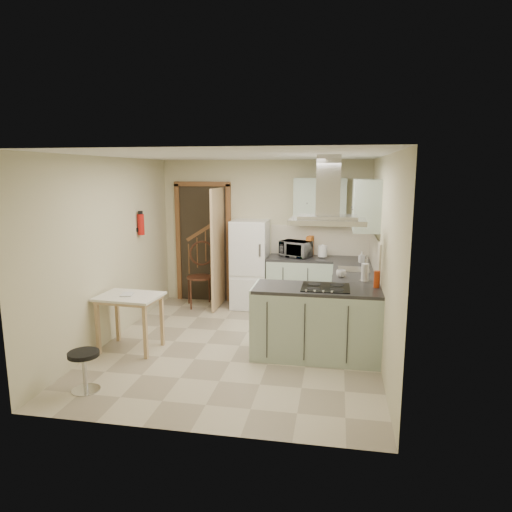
% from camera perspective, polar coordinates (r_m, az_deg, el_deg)
% --- Properties ---
extents(floor, '(4.20, 4.20, 0.00)m').
position_cam_1_polar(floor, '(6.25, -2.07, -11.14)').
color(floor, '#BBAF91').
rests_on(floor, ground).
extents(ceiling, '(4.20, 4.20, 0.00)m').
position_cam_1_polar(ceiling, '(5.81, -2.24, 12.44)').
color(ceiling, silver).
rests_on(ceiling, back_wall).
extents(back_wall, '(3.60, 0.00, 3.60)m').
position_cam_1_polar(back_wall, '(7.94, 1.08, 2.89)').
color(back_wall, beige).
rests_on(back_wall, floor).
extents(left_wall, '(0.00, 4.20, 4.20)m').
position_cam_1_polar(left_wall, '(6.52, -17.80, 0.70)').
color(left_wall, beige).
rests_on(left_wall, floor).
extents(right_wall, '(0.00, 4.20, 4.20)m').
position_cam_1_polar(right_wall, '(5.79, 15.52, -0.36)').
color(right_wall, beige).
rests_on(right_wall, floor).
extents(doorway, '(1.10, 0.12, 2.10)m').
position_cam_1_polar(doorway, '(8.18, -6.59, 1.63)').
color(doorway, brown).
rests_on(doorway, floor).
extents(fridge, '(0.60, 0.60, 1.50)m').
position_cam_1_polar(fridge, '(7.77, -0.74, -1.03)').
color(fridge, white).
rests_on(fridge, floor).
extents(counter_back, '(1.08, 0.60, 0.90)m').
position_cam_1_polar(counter_back, '(7.72, 5.56, -3.43)').
color(counter_back, '#9EB2A0').
rests_on(counter_back, floor).
extents(counter_right, '(0.60, 1.95, 0.90)m').
position_cam_1_polar(counter_right, '(7.05, 11.95, -4.97)').
color(counter_right, '#9EB2A0').
rests_on(counter_right, floor).
extents(splashback, '(1.68, 0.02, 0.50)m').
position_cam_1_polar(splashback, '(7.85, 8.00, 1.96)').
color(splashback, beige).
rests_on(splashback, counter_back).
extents(wall_cabinet_back, '(0.85, 0.35, 0.70)m').
position_cam_1_polar(wall_cabinet_back, '(7.61, 8.01, 7.00)').
color(wall_cabinet_back, '#9EB2A0').
rests_on(wall_cabinet_back, back_wall).
extents(wall_cabinet_right, '(0.35, 0.90, 0.70)m').
position_cam_1_polar(wall_cabinet_right, '(6.55, 13.58, 6.25)').
color(wall_cabinet_right, '#9EB2A0').
rests_on(wall_cabinet_right, right_wall).
extents(peninsula, '(1.55, 0.65, 0.90)m').
position_cam_1_polar(peninsula, '(5.80, 7.57, -8.23)').
color(peninsula, '#9EB2A0').
rests_on(peninsula, floor).
extents(hob, '(0.58, 0.50, 0.01)m').
position_cam_1_polar(hob, '(5.67, 8.69, -3.89)').
color(hob, black).
rests_on(hob, peninsula).
extents(extractor_hood, '(0.90, 0.55, 0.10)m').
position_cam_1_polar(extractor_hood, '(5.52, 8.92, 4.31)').
color(extractor_hood, silver).
rests_on(extractor_hood, ceiling).
extents(sink, '(0.45, 0.40, 0.01)m').
position_cam_1_polar(sink, '(6.77, 12.13, -1.65)').
color(sink, silver).
rests_on(sink, counter_right).
extents(fire_extinguisher, '(0.10, 0.10, 0.32)m').
position_cam_1_polar(fire_extinguisher, '(7.26, -14.19, 3.84)').
color(fire_extinguisher, '#B2140F').
rests_on(fire_extinguisher, left_wall).
extents(drop_leaf_table, '(0.82, 0.64, 0.73)m').
position_cam_1_polar(drop_leaf_table, '(6.22, -15.41, -8.02)').
color(drop_leaf_table, '#DCAE87').
rests_on(drop_leaf_table, floor).
extents(bentwood_chair, '(0.60, 0.60, 1.02)m').
position_cam_1_polar(bentwood_chair, '(7.93, -7.03, -2.66)').
color(bentwood_chair, '#482318').
rests_on(bentwood_chair, floor).
extents(stool, '(0.38, 0.38, 0.44)m').
position_cam_1_polar(stool, '(5.31, -20.62, -13.32)').
color(stool, black).
rests_on(stool, floor).
extents(microwave, '(0.57, 0.49, 0.27)m').
position_cam_1_polar(microwave, '(7.63, 4.98, 0.89)').
color(microwave, black).
rests_on(microwave, counter_back).
extents(kettle, '(0.20, 0.20, 0.22)m').
position_cam_1_polar(kettle, '(7.60, 8.32, 0.62)').
color(kettle, white).
rests_on(kettle, counter_back).
extents(cereal_box, '(0.12, 0.23, 0.33)m').
position_cam_1_polar(cereal_box, '(7.74, 6.74, 1.24)').
color(cereal_box, '#D16118').
rests_on(cereal_box, counter_back).
extents(soap_bottle, '(0.10, 0.10, 0.17)m').
position_cam_1_polar(soap_bottle, '(7.32, 13.06, -0.13)').
color(soap_bottle, '#A9AAB5').
rests_on(soap_bottle, counter_right).
extents(paper_towel, '(0.12, 0.12, 0.24)m').
position_cam_1_polar(paper_towel, '(6.07, 13.47, -1.97)').
color(paper_towel, silver).
rests_on(paper_towel, counter_right).
extents(cup, '(0.17, 0.17, 0.10)m').
position_cam_1_polar(cup, '(6.24, 10.59, -2.19)').
color(cup, silver).
rests_on(cup, counter_right).
extents(red_bottle, '(0.08, 0.08, 0.21)m').
position_cam_1_polar(red_bottle, '(5.78, 14.86, -2.84)').
color(red_bottle, '#BA390F').
rests_on(red_bottle, peninsula).
extents(book, '(0.19, 0.23, 0.09)m').
position_cam_1_polar(book, '(6.14, -16.52, -4.30)').
color(book, '#A14B35').
rests_on(book, drop_leaf_table).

